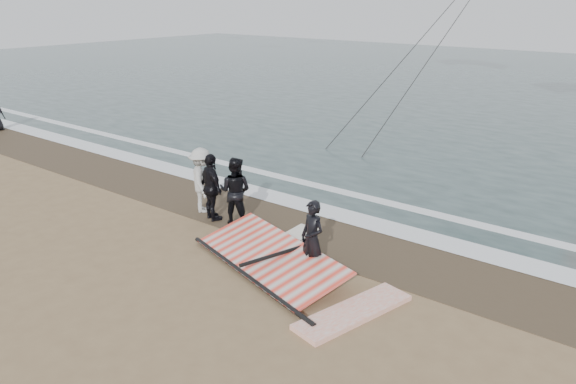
# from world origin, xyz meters

# --- Properties ---
(ground) EXTENTS (120.00, 120.00, 0.00)m
(ground) POSITION_xyz_m (0.00, 0.00, 0.00)
(ground) COLOR #8C704C
(ground) RESTS_ON ground
(wet_sand) EXTENTS (120.00, 2.80, 0.01)m
(wet_sand) POSITION_xyz_m (0.00, 4.50, 0.01)
(wet_sand) COLOR #4C3D2B
(wet_sand) RESTS_ON ground
(foam_near) EXTENTS (120.00, 0.90, 0.01)m
(foam_near) POSITION_xyz_m (0.00, 5.90, 0.03)
(foam_near) COLOR white
(foam_near) RESTS_ON sea
(foam_far) EXTENTS (120.00, 0.45, 0.01)m
(foam_far) POSITION_xyz_m (0.00, 7.60, 0.03)
(foam_far) COLOR white
(foam_far) RESTS_ON sea
(man_main) EXTENTS (0.71, 0.55, 1.74)m
(man_main) POSITION_xyz_m (-0.19, 2.54, 0.87)
(man_main) COLOR black
(man_main) RESTS_ON ground
(board_white) EXTENTS (1.34, 2.75, 0.11)m
(board_white) POSITION_xyz_m (1.47, 1.63, 0.05)
(board_white) COLOR white
(board_white) RESTS_ON ground
(board_cream) EXTENTS (0.69, 2.27, 0.09)m
(board_cream) POSITION_xyz_m (-1.65, 3.43, 0.05)
(board_cream) COLOR silver
(board_cream) RESTS_ON ground
(trio_cluster) EXTENTS (2.65, 1.37, 1.91)m
(trio_cluster) POSITION_xyz_m (-4.32, 3.62, 0.95)
(trio_cluster) COLOR black
(trio_cluster) RESTS_ON ground
(sail_rig) EXTENTS (4.66, 2.89, 0.52)m
(sail_rig) POSITION_xyz_m (-1.19, 2.29, 0.20)
(sail_rig) COLOR black
(sail_rig) RESTS_ON ground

